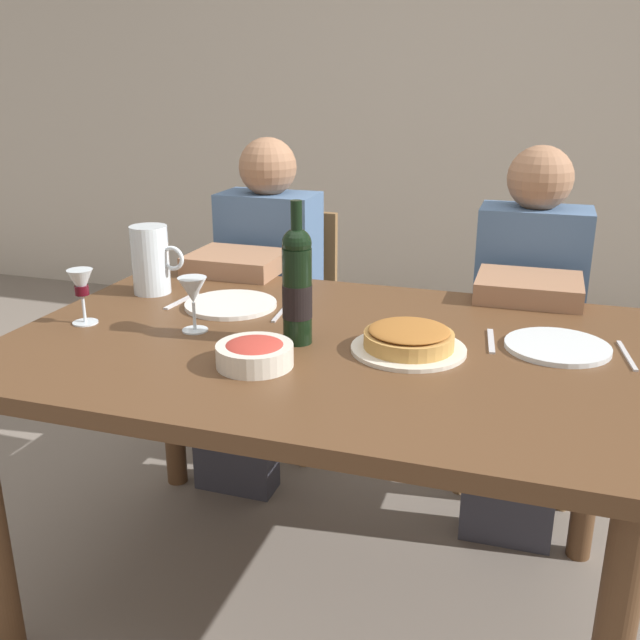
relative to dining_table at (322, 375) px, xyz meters
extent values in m
plane|color=slate|center=(0.00, 0.00, -0.67)|extent=(8.00, 8.00, 0.00)
cube|color=beige|center=(0.00, 2.54, 0.73)|extent=(8.00, 0.10, 2.80)
cube|color=brown|center=(0.00, 0.00, 0.07)|extent=(1.50, 1.00, 0.04)
cylinder|color=brown|center=(-0.67, 0.42, -0.31)|extent=(0.07, 0.07, 0.72)
cylinder|color=brown|center=(0.67, 0.42, -0.31)|extent=(0.07, 0.07, 0.72)
cylinder|color=black|center=(-0.05, -0.03, 0.21)|extent=(0.07, 0.07, 0.23)
sphere|color=black|center=(-0.05, -0.03, 0.33)|extent=(0.07, 0.07, 0.07)
cylinder|color=black|center=(-0.05, -0.03, 0.39)|extent=(0.03, 0.03, 0.09)
cylinder|color=black|center=(-0.05, -0.03, 0.19)|extent=(0.07, 0.07, 0.08)
cylinder|color=silver|center=(-0.59, 0.22, 0.19)|extent=(0.11, 0.11, 0.20)
cylinder|color=silver|center=(-0.59, 0.22, 0.16)|extent=(0.10, 0.10, 0.12)
torus|color=silver|center=(-0.52, 0.22, 0.20)|extent=(0.07, 0.01, 0.07)
cylinder|color=silver|center=(0.21, -0.01, 0.10)|extent=(0.27, 0.27, 0.01)
cylinder|color=#C18E47|center=(0.21, -0.01, 0.12)|extent=(0.21, 0.21, 0.03)
ellipsoid|color=#9E6028|center=(0.21, -0.01, 0.14)|extent=(0.19, 0.19, 0.02)
cylinder|color=silver|center=(-0.09, -0.20, 0.12)|extent=(0.17, 0.17, 0.05)
ellipsoid|color=#B2382D|center=(-0.09, -0.20, 0.13)|extent=(0.14, 0.14, 0.03)
cylinder|color=silver|center=(-0.32, -0.04, 0.09)|extent=(0.06, 0.06, 0.00)
cylinder|color=silver|center=(-0.32, -0.04, 0.13)|extent=(0.01, 0.01, 0.07)
cone|color=silver|center=(-0.32, -0.04, 0.20)|extent=(0.07, 0.07, 0.06)
cylinder|color=silver|center=(-0.61, -0.07, 0.09)|extent=(0.06, 0.06, 0.00)
cylinder|color=silver|center=(-0.61, -0.07, 0.13)|extent=(0.01, 0.01, 0.07)
cone|color=silver|center=(-0.61, -0.07, 0.20)|extent=(0.06, 0.06, 0.07)
cylinder|color=#470A14|center=(-0.61, -0.07, 0.18)|extent=(0.04, 0.04, 0.02)
cylinder|color=silver|center=(0.54, 0.11, 0.10)|extent=(0.24, 0.24, 0.01)
cylinder|color=white|center=(-0.32, 0.17, 0.10)|extent=(0.25, 0.25, 0.01)
cube|color=silver|center=(0.39, 0.11, 0.09)|extent=(0.03, 0.16, 0.00)
cube|color=silver|center=(0.69, 0.11, 0.09)|extent=(0.03, 0.18, 0.00)
cube|color=silver|center=(-0.17, 0.17, 0.09)|extent=(0.03, 0.18, 0.00)
cube|color=silver|center=(-0.47, 0.17, 0.09)|extent=(0.03, 0.16, 0.00)
cube|color=olive|center=(-0.45, 0.83, -0.21)|extent=(0.40, 0.40, 0.02)
cube|color=olive|center=(-0.45, 1.02, 0.00)|extent=(0.36, 0.03, 0.40)
cylinder|color=olive|center=(-0.62, 0.66, -0.44)|extent=(0.04, 0.04, 0.45)
cylinder|color=olive|center=(-0.28, 0.66, -0.44)|extent=(0.04, 0.04, 0.45)
cylinder|color=olive|center=(-0.62, 1.00, -0.44)|extent=(0.04, 0.04, 0.45)
cylinder|color=olive|center=(-0.28, 1.00, -0.44)|extent=(0.04, 0.04, 0.45)
cube|color=#4C6B93|center=(-0.45, 0.79, 0.05)|extent=(0.34, 0.20, 0.50)
sphere|color=#9E7051|center=(-0.45, 0.79, 0.39)|extent=(0.20, 0.20, 0.20)
cube|color=#33333D|center=(-0.45, 0.60, -0.20)|extent=(0.31, 0.38, 0.14)
cube|color=#33333D|center=(-0.45, 0.45, -0.47)|extent=(0.27, 0.12, 0.40)
cube|color=#9E7051|center=(-0.45, 0.51, 0.12)|extent=(0.29, 0.24, 0.06)
cube|color=olive|center=(0.45, 0.82, -0.21)|extent=(0.40, 0.40, 0.02)
cube|color=olive|center=(0.45, 1.01, 0.00)|extent=(0.36, 0.03, 0.40)
cylinder|color=olive|center=(0.28, 0.65, -0.44)|extent=(0.04, 0.04, 0.45)
cylinder|color=olive|center=(0.62, 0.66, -0.44)|extent=(0.04, 0.04, 0.45)
cylinder|color=olive|center=(0.28, 0.99, -0.44)|extent=(0.04, 0.04, 0.45)
cylinder|color=olive|center=(0.62, 1.00, -0.44)|extent=(0.04, 0.04, 0.45)
cube|color=#4C6B93|center=(0.45, 0.78, 0.05)|extent=(0.34, 0.20, 0.50)
sphere|color=#9E7051|center=(0.45, 0.78, 0.39)|extent=(0.20, 0.20, 0.20)
cube|color=#33333D|center=(0.45, 0.59, -0.20)|extent=(0.31, 0.38, 0.14)
cube|color=#33333D|center=(0.45, 0.44, -0.47)|extent=(0.27, 0.12, 0.40)
cube|color=#9E7051|center=(0.45, 0.50, 0.12)|extent=(0.29, 0.24, 0.06)
camera|label=1|loc=(0.49, -1.53, 0.70)|focal=40.25mm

